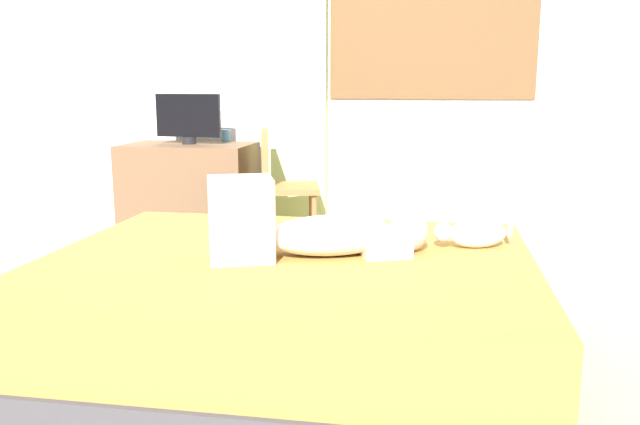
{
  "coord_description": "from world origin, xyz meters",
  "views": [
    {
      "loc": [
        0.68,
        -2.59,
        1.15
      ],
      "look_at": [
        0.2,
        0.22,
        0.59
      ],
      "focal_mm": 36.57,
      "sensor_mm": 36.0,
      "label": 1
    }
  ],
  "objects_px": {
    "cup": "(226,136)",
    "person_lying": "(309,229)",
    "cat": "(473,233)",
    "bed": "(289,306)",
    "desk": "(190,195)",
    "tv_monitor": "(188,118)",
    "chair_by_desk": "(280,181)"
  },
  "relations": [
    {
      "from": "cup",
      "to": "person_lying",
      "type": "bearing_deg",
      "value": -63.49
    },
    {
      "from": "person_lying",
      "to": "cat",
      "type": "distance_m",
      "value": 0.74
    },
    {
      "from": "bed",
      "to": "desk",
      "type": "distance_m",
      "value": 2.12
    },
    {
      "from": "cup",
      "to": "bed",
      "type": "bearing_deg",
      "value": -65.56
    },
    {
      "from": "cat",
      "to": "bed",
      "type": "bearing_deg",
      "value": -160.98
    },
    {
      "from": "bed",
      "to": "cup",
      "type": "relative_size",
      "value": 23.26
    },
    {
      "from": "tv_monitor",
      "to": "cat",
      "type": "bearing_deg",
      "value": -38.82
    },
    {
      "from": "bed",
      "to": "person_lying",
      "type": "relative_size",
      "value": 2.27
    },
    {
      "from": "bed",
      "to": "tv_monitor",
      "type": "relative_size",
      "value": 4.36
    },
    {
      "from": "person_lying",
      "to": "chair_by_desk",
      "type": "height_order",
      "value": "chair_by_desk"
    },
    {
      "from": "person_lying",
      "to": "cat",
      "type": "bearing_deg",
      "value": 20.3
    },
    {
      "from": "cup",
      "to": "chair_by_desk",
      "type": "relative_size",
      "value": 0.1
    },
    {
      "from": "person_lying",
      "to": "cup",
      "type": "bearing_deg",
      "value": 116.51
    },
    {
      "from": "bed",
      "to": "person_lying",
      "type": "distance_m",
      "value": 0.35
    },
    {
      "from": "cup",
      "to": "desk",
      "type": "bearing_deg",
      "value": -134.63
    },
    {
      "from": "bed",
      "to": "cup",
      "type": "distance_m",
      "value": 2.27
    },
    {
      "from": "tv_monitor",
      "to": "desk",
      "type": "bearing_deg",
      "value": 180.0
    },
    {
      "from": "desk",
      "to": "cup",
      "type": "distance_m",
      "value": 0.51
    },
    {
      "from": "person_lying",
      "to": "tv_monitor",
      "type": "distance_m",
      "value": 2.18
    },
    {
      "from": "person_lying",
      "to": "desk",
      "type": "height_order",
      "value": "person_lying"
    },
    {
      "from": "bed",
      "to": "cup",
      "type": "bearing_deg",
      "value": 114.44
    },
    {
      "from": "desk",
      "to": "cup",
      "type": "relative_size",
      "value": 9.98
    },
    {
      "from": "desk",
      "to": "bed",
      "type": "bearing_deg",
      "value": -57.9
    },
    {
      "from": "person_lying",
      "to": "cat",
      "type": "relative_size",
      "value": 2.65
    },
    {
      "from": "cat",
      "to": "chair_by_desk",
      "type": "height_order",
      "value": "chair_by_desk"
    },
    {
      "from": "person_lying",
      "to": "desk",
      "type": "relative_size",
      "value": 1.03
    },
    {
      "from": "cat",
      "to": "desk",
      "type": "height_order",
      "value": "desk"
    },
    {
      "from": "bed",
      "to": "chair_by_desk",
      "type": "height_order",
      "value": "chair_by_desk"
    },
    {
      "from": "bed",
      "to": "person_lying",
      "type": "height_order",
      "value": "person_lying"
    },
    {
      "from": "person_lying",
      "to": "desk",
      "type": "distance_m",
      "value": 2.16
    },
    {
      "from": "cup",
      "to": "tv_monitor",
      "type": "bearing_deg",
      "value": -133.57
    },
    {
      "from": "bed",
      "to": "cat",
      "type": "height_order",
      "value": "cat"
    }
  ]
}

